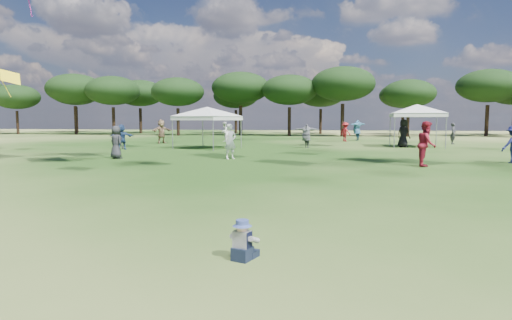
{
  "coord_description": "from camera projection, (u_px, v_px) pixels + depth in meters",
  "views": [
    {
      "loc": [
        1.33,
        -3.58,
        1.86
      ],
      "look_at": [
        0.34,
        2.63,
        1.26
      ],
      "focal_mm": 30.0,
      "sensor_mm": 36.0,
      "label": 1
    }
  ],
  "objects": [
    {
      "name": "tree_line",
      "position": [
        334.0,
        89.0,
        49.61
      ],
      "size": [
        108.78,
        17.63,
        7.77
      ],
      "color": "black",
      "rests_on": "ground"
    },
    {
      "name": "festival_crowd",
      "position": [
        320.0,
        134.0,
        28.91
      ],
      "size": [
        29.31,
        22.67,
        1.87
      ],
      "color": "#292A2D",
      "rests_on": "ground"
    },
    {
      "name": "tent_left",
      "position": [
        207.0,
        109.0,
        27.24
      ],
      "size": [
        6.26,
        6.26,
        2.96
      ],
      "rotation": [
        0.0,
        0.0,
        -0.36
      ],
      "color": "gray",
      "rests_on": "ground"
    },
    {
      "name": "tent_right",
      "position": [
        417.0,
        106.0,
        28.65
      ],
      "size": [
        6.66,
        6.66,
        3.17
      ],
      "rotation": [
        0.0,
        0.0,
        -0.06
      ],
      "color": "gray",
      "rests_on": "ground"
    },
    {
      "name": "toddler",
      "position": [
        243.0,
        242.0,
        5.67
      ],
      "size": [
        0.41,
        0.44,
        0.54
      ],
      "rotation": [
        0.0,
        0.0,
        -0.34
      ],
      "color": "black",
      "rests_on": "ground"
    }
  ]
}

